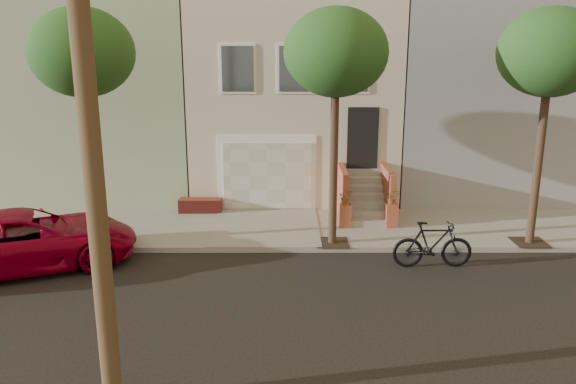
{
  "coord_description": "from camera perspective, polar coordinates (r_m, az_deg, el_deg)",
  "views": [
    {
      "loc": [
        -0.27,
        -11.03,
        5.51
      ],
      "look_at": [
        -0.23,
        3.0,
        1.84
      ],
      "focal_mm": 35.43,
      "sensor_mm": 36.0,
      "label": 1
    }
  ],
  "objects": [
    {
      "name": "ground",
      "position": [
        12.33,
        1.14,
        -11.89
      ],
      "size": [
        90.0,
        90.0,
        0.0
      ],
      "primitive_type": "plane",
      "color": "black",
      "rests_on": "ground"
    },
    {
      "name": "sidewalk",
      "position": [
        17.26,
        0.75,
        -3.7
      ],
      "size": [
        40.0,
        3.7,
        0.15
      ],
      "primitive_type": "cube",
      "color": "gray",
      "rests_on": "ground"
    },
    {
      "name": "house_row",
      "position": [
        22.3,
        0.55,
        9.85
      ],
      "size": [
        33.1,
        11.7,
        7.0
      ],
      "color": "beige",
      "rests_on": "sidewalk"
    },
    {
      "name": "tree_left",
      "position": [
        15.82,
        -19.99,
        12.89
      ],
      "size": [
        2.7,
        2.57,
        6.3
      ],
      "color": "#2D2116",
      "rests_on": "sidewalk"
    },
    {
      "name": "tree_mid",
      "position": [
        14.98,
        4.84,
        13.64
      ],
      "size": [
        2.7,
        2.57,
        6.3
      ],
      "color": "#2D2116",
      "rests_on": "sidewalk"
    },
    {
      "name": "tree_right",
      "position": [
        16.39,
        24.86,
        12.46
      ],
      "size": [
        2.7,
        2.57,
        6.3
      ],
      "color": "#2D2116",
      "rests_on": "sidewalk"
    },
    {
      "name": "pickup_truck",
      "position": [
        15.74,
        -24.78,
        -4.37
      ],
      "size": [
        5.89,
        4.43,
        1.49
      ],
      "primitive_type": "imported",
      "rotation": [
        0.0,
        0.0,
        1.99
      ],
      "color": "maroon",
      "rests_on": "ground"
    },
    {
      "name": "motorcycle",
      "position": [
        14.83,
        14.31,
        -5.13
      ],
      "size": [
        2.03,
        0.6,
        1.21
      ],
      "primitive_type": "imported",
      "rotation": [
        0.0,
        0.0,
        1.59
      ],
      "color": "black",
      "rests_on": "ground"
    }
  ]
}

